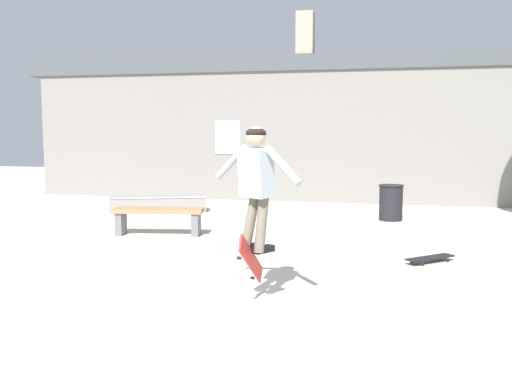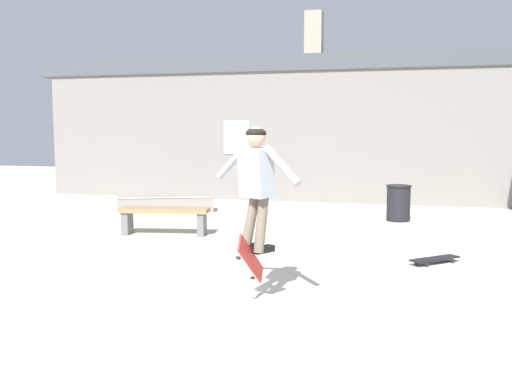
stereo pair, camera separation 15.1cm
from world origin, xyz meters
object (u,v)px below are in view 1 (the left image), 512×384
(skateboard_resting, at_px, (430,258))
(skater, at_px, (256,178))
(skate_ledge, at_px, (158,204))
(trash_bin, at_px, (391,202))
(skateboard_flipping, at_px, (251,260))
(park_bench, at_px, (158,216))

(skateboard_resting, bearing_deg, skater, -171.88)
(skate_ledge, xyz_separation_m, trash_bin, (5.21, 0.02, 0.21))
(skateboard_flipping, distance_m, skateboard_resting, 3.23)
(skater, relative_size, skateboard_flipping, 1.67)
(trash_bin, height_order, skateboard_flipping, skateboard_flipping)
(trash_bin, distance_m, skateboard_resting, 3.85)
(trash_bin, distance_m, skateboard_flipping, 6.45)
(skate_ledge, height_order, trash_bin, trash_bin)
(park_bench, relative_size, skateboard_flipping, 2.05)
(skateboard_flipping, bearing_deg, park_bench, 40.86)
(skateboard_resting, bearing_deg, skate_ledge, 104.38)
(skater, bearing_deg, park_bench, 68.48)
(skateboard_resting, bearing_deg, park_bench, 124.17)
(skate_ledge, distance_m, skater, 7.35)
(skate_ledge, distance_m, trash_bin, 5.22)
(park_bench, xyz_separation_m, skater, (2.64, -3.52, 1.02))
(skateboard_flipping, relative_size, skateboard_resting, 1.13)
(park_bench, distance_m, skate_ledge, 2.91)
(park_bench, distance_m, skateboard_resting, 4.77)
(trash_bin, relative_size, skateboard_resting, 1.04)
(park_bench, xyz_separation_m, skate_ledge, (-1.14, 2.67, -0.17))
(skate_ledge, relative_size, skater, 1.63)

